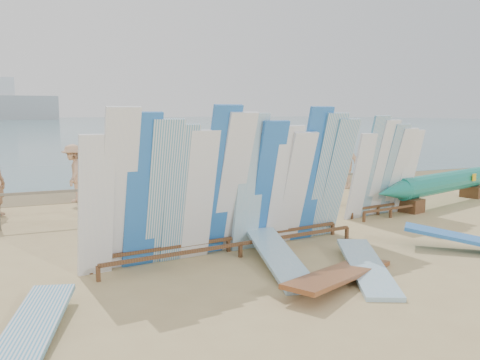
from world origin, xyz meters
name	(u,v)px	position (x,y,z in m)	size (l,w,h in m)	color
ground	(214,243)	(0.00, 0.00, 0.00)	(160.00, 160.00, 0.00)	tan
ocean	(31,122)	(0.00, 128.00, 0.00)	(320.00, 240.00, 0.02)	#426C77
wet_sand_strip	(136,192)	(0.00, 7.20, 0.00)	(40.00, 2.60, 0.01)	brown
fence	(172,191)	(0.00, 3.00, 0.63)	(12.08, 0.08, 0.90)	#796F5B
main_surfboard_rack	(234,188)	(0.06, -0.91, 1.25)	(5.58, 1.46, 2.76)	brown
side_surfboard_rack	(386,172)	(4.90, 0.74, 1.14)	(2.28, 0.93, 2.55)	brown
outrigger_canoe	(445,184)	(7.63, 1.44, 0.60)	(6.43, 2.43, 0.93)	brown
vendor_table	(266,207)	(1.82, 1.30, 0.37)	(1.01, 0.89, 1.12)	brown
flat_board_a	(279,267)	(0.44, -1.94, 0.00)	(0.56, 2.70, 0.07)	#83B7D1
flat_board_b	(366,272)	(1.64, -2.76, 0.00)	(0.56, 2.70, 0.07)	#83B7D1
flat_board_d	(478,252)	(4.33, -2.66, 0.00)	(0.56, 2.70, 0.07)	blue
flat_board_e	(28,345)	(-3.55, -3.38, 0.00)	(0.56, 2.70, 0.07)	silver
flat_board_c	(340,282)	(0.96, -3.02, 0.00)	(0.56, 2.70, 0.07)	brown
beach_chair_left	(192,199)	(0.81, 3.83, 0.25)	(0.65, 0.67, 0.87)	red
beach_chair_right	(166,197)	(0.22, 4.29, 0.28)	(0.85, 0.86, 0.97)	red
stroller	(246,187)	(2.53, 3.96, 0.46)	(0.63, 0.87, 1.13)	red
beachgoer_7	(274,163)	(4.53, 6.05, 0.88)	(0.64, 0.35, 1.76)	#8C6042
beachgoer_4	(122,171)	(-0.79, 5.30, 0.94)	(1.10, 0.48, 1.88)	#8C6042
beachgoer_10	(365,162)	(7.49, 4.91, 0.92)	(1.08, 0.47, 1.84)	#8C6042
beachgoer_extra_0	(345,161)	(6.83, 5.16, 0.94)	(1.22, 0.50, 1.89)	tan
beachgoer_3	(74,173)	(-2.06, 6.12, 0.85)	(1.10, 0.45, 1.70)	tan
beachgoer_9	(307,161)	(5.97, 6.30, 0.87)	(1.12, 0.46, 1.74)	tan
beachgoer_8	(276,170)	(3.63, 4.24, 0.87)	(0.85, 0.41, 1.75)	beige
beachgoer_6	(168,170)	(0.56, 5.26, 0.92)	(0.90, 0.43, 1.84)	tan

